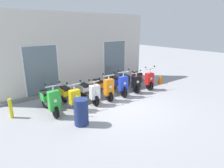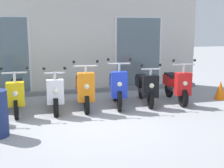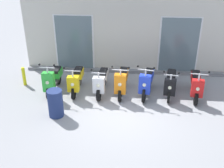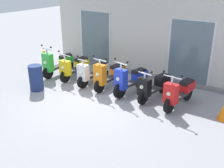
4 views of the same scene
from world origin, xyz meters
name	(u,v)px [view 1 (image 1 of 4)]	position (x,y,z in m)	size (l,w,h in m)	color
ground_plane	(121,106)	(0.00, 0.00, 0.00)	(40.00, 40.00, 0.00)	#939399
storefront_facade	(81,53)	(0.00, 3.17, 1.78)	(8.04, 0.50, 3.69)	beige
scooter_green	(50,100)	(-2.47, 1.12, 0.48)	(0.56, 1.57, 1.28)	black
scooter_yellow	(69,95)	(-1.66, 1.20, 0.47)	(0.60, 1.51, 1.16)	black
scooter_white	(89,92)	(-0.77, 1.21, 0.44)	(0.53, 1.59, 1.13)	black
scooter_orange	(103,87)	(-0.06, 1.18, 0.50)	(0.61, 1.57, 1.26)	black
scooter_blue	(118,84)	(0.80, 1.17, 0.51)	(0.66, 1.57, 1.29)	black
scooter_black	(130,81)	(1.61, 1.25, 0.46)	(0.61, 1.56, 1.12)	black
scooter_red	(143,79)	(2.46, 1.18, 0.46)	(0.62, 1.58, 1.21)	black
curb_bollard	(11,108)	(-3.69, 1.56, 0.35)	(0.12, 0.12, 0.70)	yellow
traffic_cone	(160,79)	(3.78, 1.09, 0.26)	(0.32, 0.32, 0.52)	orange
trash_bin	(81,112)	(-2.00, -0.35, 0.44)	(0.46, 0.46, 0.87)	navy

